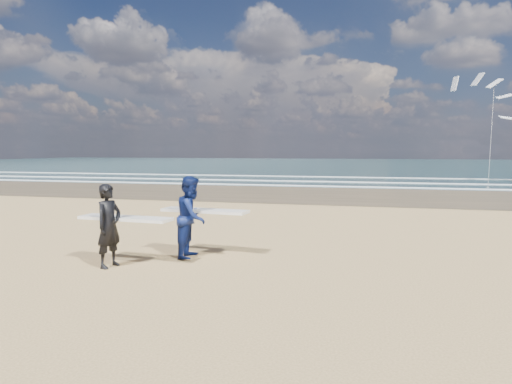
# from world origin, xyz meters

# --- Properties ---
(ocean) EXTENTS (220.00, 100.00, 0.02)m
(ocean) POSITION_xyz_m (20.00, 72.00, 0.01)
(ocean) COLOR #1A3739
(ocean) RESTS_ON ground
(surfer_near) EXTENTS (2.23, 1.06, 1.85)m
(surfer_near) POSITION_xyz_m (0.16, -0.35, 0.94)
(surfer_near) COLOR black
(surfer_near) RESTS_ON ground
(surfer_far) EXTENTS (2.24, 1.22, 1.97)m
(surfer_far) POSITION_xyz_m (1.55, 0.97, 0.99)
(surfer_far) COLOR #0E1A4E
(surfer_far) RESTS_ON ground
(kite_1) EXTENTS (5.40, 4.69, 8.54)m
(kite_1) POSITION_xyz_m (13.95, 26.84, 4.65)
(kite_1) COLOR slate
(kite_1) RESTS_ON ground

